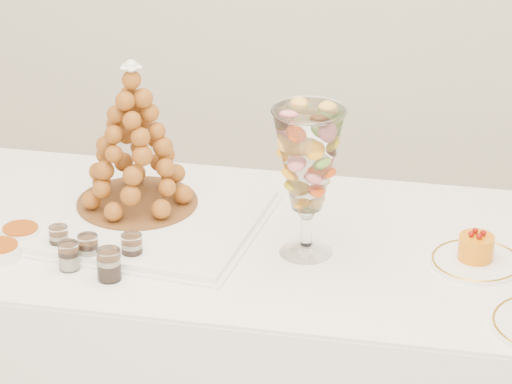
# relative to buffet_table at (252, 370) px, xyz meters

# --- Properties ---
(buffet_table) EXTENTS (2.05, 0.93, 0.76)m
(buffet_table) POSITION_rel_buffet_table_xyz_m (0.00, 0.00, 0.00)
(buffet_table) COLOR white
(buffet_table) RESTS_ON ground
(lace_tray) EXTENTS (0.72, 0.59, 0.02)m
(lace_tray) POSITION_rel_buffet_table_xyz_m (-0.33, 0.05, 0.39)
(lace_tray) COLOR white
(lace_tray) RESTS_ON buffet_table
(macaron_vase) EXTENTS (0.17, 0.17, 0.36)m
(macaron_vase) POSITION_rel_buffet_table_xyz_m (0.14, -0.05, 0.62)
(macaron_vase) COLOR white
(macaron_vase) RESTS_ON buffet_table
(cake_plate) EXTENTS (0.21, 0.21, 0.01)m
(cake_plate) POSITION_rel_buffet_table_xyz_m (0.53, -0.06, 0.39)
(cake_plate) COLOR white
(cake_plate) RESTS_ON buffet_table
(verrine_a) EXTENTS (0.05, 0.05, 0.06)m
(verrine_a) POSITION_rel_buffet_table_xyz_m (-0.45, -0.12, 0.41)
(verrine_a) COLOR white
(verrine_a) RESTS_ON buffet_table
(verrine_b) EXTENTS (0.05, 0.05, 0.07)m
(verrine_b) POSITION_rel_buffet_table_xyz_m (-0.36, -0.16, 0.41)
(verrine_b) COLOR white
(verrine_b) RESTS_ON buffet_table
(verrine_c) EXTENTS (0.06, 0.06, 0.07)m
(verrine_c) POSITION_rel_buffet_table_xyz_m (-0.26, -0.15, 0.41)
(verrine_c) COLOR white
(verrine_c) RESTS_ON buffet_table
(verrine_d) EXTENTS (0.06, 0.06, 0.07)m
(verrine_d) POSITION_rel_buffet_table_xyz_m (-0.40, -0.20, 0.41)
(verrine_d) COLOR white
(verrine_d) RESTS_ON buffet_table
(verrine_e) EXTENTS (0.06, 0.06, 0.07)m
(verrine_e) POSITION_rel_buffet_table_xyz_m (-0.30, -0.24, 0.42)
(verrine_e) COLOR white
(verrine_e) RESTS_ON buffet_table
(ramekin_back) EXTENTS (0.10, 0.10, 0.03)m
(ramekin_back) POSITION_rel_buffet_table_xyz_m (-0.55, -0.08, 0.40)
(ramekin_back) COLOR white
(ramekin_back) RESTS_ON buffet_table
(ramekin_front) EXTENTS (0.10, 0.10, 0.03)m
(ramekin_front) POSITION_rel_buffet_table_xyz_m (-0.58, -0.17, 0.40)
(ramekin_front) COLOR white
(ramekin_front) RESTS_ON buffet_table
(croquembouche) EXTENTS (0.33, 0.33, 0.38)m
(croquembouche) POSITION_rel_buffet_table_xyz_m (-0.31, 0.11, 0.59)
(croquembouche) COLOR brown
(croquembouche) RESTS_ON lace_tray
(mousse_cake) EXTENTS (0.08, 0.08, 0.07)m
(mousse_cake) POSITION_rel_buffet_table_xyz_m (0.53, -0.05, 0.42)
(mousse_cake) COLOR orange
(mousse_cake) RESTS_ON cake_plate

